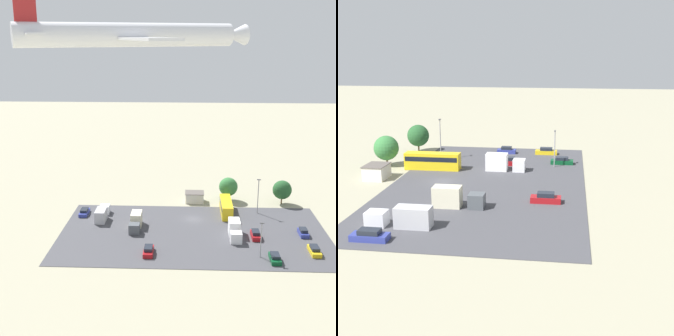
{
  "view_description": "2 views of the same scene",
  "coord_description": "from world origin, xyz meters",
  "views": [
    {
      "loc": [
        1.42,
        104.5,
        42.61
      ],
      "look_at": [
        5.15,
        20.67,
        18.63
      ],
      "focal_mm": 50.0,
      "sensor_mm": 36.0,
      "label": 1
    },
    {
      "loc": [
        77.72,
        22.22,
        23.26
      ],
      "look_at": [
        -2.61,
        11.12,
        2.25
      ],
      "focal_mm": 50.0,
      "sensor_mm": 36.0,
      "label": 2
    }
  ],
  "objects": [
    {
      "name": "parking_lot_surface",
      "position": [
        0.0,
        8.4,
        0.04
      ],
      "size": [
        59.29,
        33.47,
        0.08
      ],
      "color": "#424247",
      "rests_on": "ground"
    },
    {
      "name": "parked_car_3",
      "position": [
        -13.43,
        10.12,
        0.77
      ],
      "size": [
        1.81,
        4.54,
        1.65
      ],
      "color": "maroon",
      "rests_on": "ground"
    },
    {
      "name": "parked_car_0",
      "position": [
        9.17,
        18.92,
        0.75
      ],
      "size": [
        1.93,
        4.67,
        1.6
      ],
      "rotation": [
        0.0,
        0.0,
        3.14
      ],
      "color": "maroon",
      "rests_on": "ground"
    },
    {
      "name": "parked_truck_0",
      "position": [
        -8.96,
        9.67,
        1.59
      ],
      "size": [
        2.43,
        7.56,
        3.31
      ],
      "color": "silver",
      "rests_on": "ground"
    },
    {
      "name": "tree_near_shed",
      "position": [
        -9.35,
        -13.94,
        3.75
      ],
      "size": [
        4.94,
        4.94,
        6.23
      ],
      "color": "brown",
      "rests_on": "ground"
    },
    {
      "name": "tree_apron_mid",
      "position": [
        -23.11,
        -11.86,
        3.79
      ],
      "size": [
        4.92,
        4.92,
        6.25
      ],
      "color": "brown",
      "rests_on": "ground"
    },
    {
      "name": "light_pole_lot_edge",
      "position": [
        -13.11,
        19.39,
        4.2
      ],
      "size": [
        0.9,
        0.28,
        7.39
      ],
      "color": "gray",
      "rests_on": "ground"
    },
    {
      "name": "parked_car_2",
      "position": [
        -24.32,
        17.18,
        0.71
      ],
      "size": [
        1.88,
        4.79,
        1.51
      ],
      "rotation": [
        0.0,
        0.0,
        3.14
      ],
      "color": "gold",
      "rests_on": "ground"
    },
    {
      "name": "ground_plane",
      "position": [
        0.0,
        0.0,
        0.0
      ],
      "size": [
        400.0,
        400.0,
        0.0
      ],
      "primitive_type": "plane",
      "color": "gray"
    },
    {
      "name": "parked_truck_2",
      "position": [
        21.85,
        0.71,
        1.39
      ],
      "size": [
        2.34,
        8.89,
        2.86
      ],
      "rotation": [
        0.0,
        0.0,
        3.14
      ],
      "color": "silver",
      "rests_on": "ground"
    },
    {
      "name": "light_pole_lot_centre",
      "position": [
        -15.85,
        -4.61,
        4.88
      ],
      "size": [
        0.9,
        0.28,
        8.73
      ],
      "color": "gray",
      "rests_on": "ground"
    },
    {
      "name": "parked_car_5",
      "position": [
        26.73,
        -1.84,
        0.68
      ],
      "size": [
        1.92,
        4.73,
        1.43
      ],
      "color": "navy",
      "rests_on": "ground"
    },
    {
      "name": "parked_car_4",
      "position": [
        -15.77,
        20.85,
        0.69
      ],
      "size": [
        1.93,
        4.56,
        1.45
      ],
      "color": "#0C4723",
      "rests_on": "ground"
    },
    {
      "name": "parked_car_1",
      "position": [
        -24.13,
        8.28,
        0.72
      ],
      "size": [
        1.81,
        4.13,
        1.53
      ],
      "rotation": [
        0.0,
        0.0,
        3.14
      ],
      "color": "navy",
      "rests_on": "ground"
    },
    {
      "name": "shed_building",
      "position": [
        -0.39,
        -12.34,
        1.31
      ],
      "size": [
        4.95,
        3.95,
        2.62
      ],
      "color": "silver",
      "rests_on": "ground"
    },
    {
      "name": "bus",
      "position": [
        -8.1,
        -4.1,
        1.84
      ],
      "size": [
        2.63,
        10.79,
        3.27
      ],
      "color": "gold",
      "rests_on": "ground"
    },
    {
      "name": "parked_truck_1",
      "position": [
        13.17,
        5.71,
        1.52
      ],
      "size": [
        2.35,
        7.74,
        3.15
      ],
      "color": "#4C5156",
      "rests_on": "ground"
    }
  ]
}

